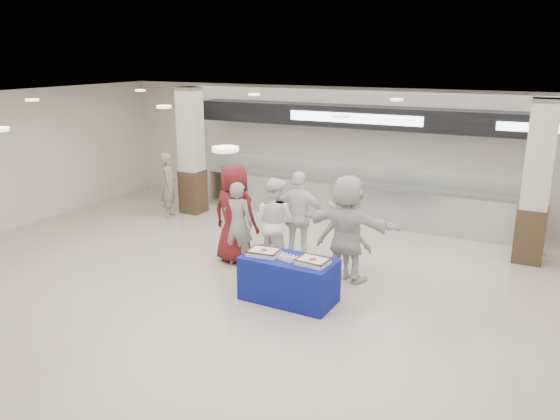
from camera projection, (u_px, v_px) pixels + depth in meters
The scene contains 15 objects.
ground at pixel (249, 305), 8.97m from camera, with size 14.00×14.00×0.00m, color beige.
serving_line at pixel (356, 174), 13.31m from camera, with size 8.70×0.85×2.80m.
column_left at pixel (191, 154), 13.87m from camera, with size 0.55×0.55×3.20m.
column_right at pixel (536, 187), 10.48m from camera, with size 0.55×0.55×3.20m.
display_table at pixel (289, 279), 9.07m from camera, with size 1.55×0.78×0.75m, color navy.
sheet_cake_left at pixel (264, 252), 9.11m from camera, with size 0.53×0.43×0.10m.
sheet_cake_right at pixel (313, 261), 8.72m from camera, with size 0.53×0.43×0.10m.
cupcake_tray at pixel (287, 257), 8.93m from camera, with size 0.42×0.35×0.06m.
civilian_maroon at pixel (235, 214), 10.62m from camera, with size 0.97×0.63×1.98m, color maroon.
soldier_a at pixel (238, 224), 10.49m from camera, with size 0.61×0.40×1.68m, color gray.
chef_tall at pixel (274, 222), 10.45m from camera, with size 0.85×0.66×1.75m, color white.
chef_short at pixel (299, 217), 10.66m from camera, with size 1.07×0.44×1.82m, color white.
soldier_b at pixel (343, 236), 9.93m from camera, with size 1.03×0.59×1.60m, color gray.
civilian_white at pixel (347, 228), 9.74m from camera, with size 1.83×0.58×1.97m, color silver.
soldier_bg at pixel (169, 185), 13.63m from camera, with size 0.60×0.39×1.65m, color gray.
Camera 1 is at (4.07, -7.12, 3.99)m, focal length 35.00 mm.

